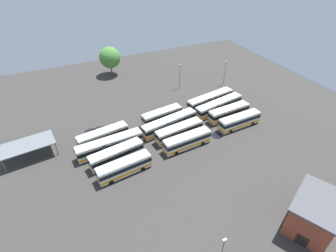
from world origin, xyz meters
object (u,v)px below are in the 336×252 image
at_px(bus_row0_slot2, 110,145).
at_px(maintenance_shelter, 27,145).
at_px(bus_row0_slot3, 103,136).
at_px(bus_row1_slot0, 187,141).
at_px(bus_row0_slot1, 117,154).
at_px(bus_row2_slot0, 239,121).
at_px(bus_row2_slot1, 229,112).
at_px(tree_west_edge, 110,58).
at_px(bus_row1_slot3, 162,116).
at_px(depot_building, 314,213).
at_px(bus_row2_slot3, 210,100).
at_px(bus_row1_slot2, 169,123).
at_px(bus_row2_slot2, 219,106).
at_px(lamp_post_by_building, 225,72).
at_px(bus_row0_slot0, 124,167).
at_px(bus_row1_slot1, 179,131).
at_px(lamp_post_mid_lot, 180,75).

relative_size(bus_row0_slot2, maintenance_shelter, 1.31).
xyz_separation_m(bus_row0_slot3, bus_row1_slot0, (16.93, -9.72, -0.00)).
distance_m(bus_row0_slot1, bus_row2_slot0, 31.61).
relative_size(bus_row0_slot3, bus_row2_slot1, 1.01).
bearing_deg(tree_west_edge, maintenance_shelter, -128.58).
relative_size(bus_row1_slot3, maintenance_shelter, 0.97).
bearing_deg(depot_building, bus_row2_slot3, 81.87).
relative_size(bus_row1_slot2, bus_row2_slot2, 1.00).
xyz_separation_m(bus_row2_slot3, tree_west_edge, (-20.01, 32.32, 4.33)).
distance_m(bus_row1_slot0, bus_row2_slot3, 19.98).
height_order(bus_row0_slot1, lamp_post_by_building, lamp_post_by_building).
bearing_deg(depot_building, lamp_post_by_building, 71.08).
relative_size(bus_row0_slot0, bus_row2_slot0, 0.99).
distance_m(bus_row1_slot1, bus_row2_slot0, 15.98).
height_order(bus_row0_slot2, bus_row2_slot0, same).
bearing_deg(depot_building, maintenance_shelter, 137.59).
height_order(bus_row1_slot2, bus_row2_slot3, same).
relative_size(bus_row0_slot2, bus_row2_slot1, 1.26).
bearing_deg(bus_row1_slot3, bus_row2_slot1, -19.87).
height_order(bus_row0_slot2, bus_row1_slot0, same).
distance_m(bus_row0_slot1, bus_row2_slot3, 32.58).
bearing_deg(bus_row1_slot1, depot_building, -73.52).
distance_m(bus_row0_slot2, bus_row1_slot1, 16.42).
height_order(bus_row2_slot0, bus_row2_slot2, same).
xyz_separation_m(bus_row0_slot2, bus_row1_slot2, (15.56, 1.89, 0.00)).
height_order(bus_row1_slot2, bus_row2_slot1, same).
bearing_deg(bus_row1_slot1, bus_row0_slot0, -158.51).
xyz_separation_m(bus_row1_slot0, lamp_post_mid_lot, (11.61, 26.72, 2.62)).
distance_m(bus_row1_slot0, bus_row1_slot2, 7.87).
height_order(depot_building, tree_west_edge, tree_west_edge).
bearing_deg(bus_row1_slot1, bus_row0_slot3, 161.19).
bearing_deg(bus_row0_slot3, bus_row1_slot0, -29.86).
distance_m(bus_row2_slot0, lamp_post_mid_lot, 25.69).
distance_m(bus_row2_slot2, tree_west_edge, 41.73).
distance_m(bus_row1_slot3, depot_building, 39.58).
height_order(bus_row1_slot2, bus_row2_slot2, same).
bearing_deg(bus_row2_slot1, bus_row1_slot3, 160.13).
distance_m(bus_row1_slot3, bus_row2_slot1, 17.65).
xyz_separation_m(bus_row1_slot0, lamp_post_by_building, (25.94, 23.09, 2.56)).
xyz_separation_m(bus_row0_slot0, bus_row0_slot2, (-0.88, 8.04, 0.00)).
relative_size(bus_row0_slot1, bus_row1_slot3, 1.09).
relative_size(bus_row0_slot1, tree_west_edge, 1.24).
height_order(bus_row2_slot1, depot_building, depot_building).
xyz_separation_m(bus_row2_slot1, maintenance_shelter, (-48.27, 5.76, 1.48)).
bearing_deg(bus_row0_slot3, maintenance_shelter, 173.24).
bearing_deg(bus_row1_slot3, bus_row1_slot0, -85.13).
bearing_deg(tree_west_edge, depot_building, -78.82).
height_order(bus_row1_slot3, depot_building, depot_building).
bearing_deg(maintenance_shelter, bus_row1_slot0, -19.52).
xyz_separation_m(maintenance_shelter, tree_west_edge, (27.35, 34.29, 2.86)).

